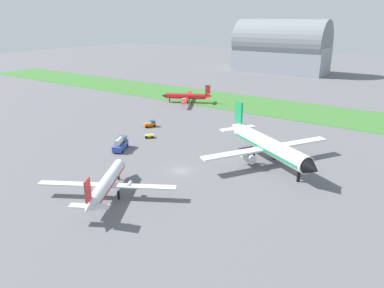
# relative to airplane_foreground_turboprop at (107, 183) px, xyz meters

# --- Properties ---
(ground_plane) EXTENTS (600.00, 600.00, 0.00)m
(ground_plane) POSITION_rel_airplane_foreground_turboprop_xyz_m (4.22, 17.83, -2.88)
(ground_plane) COLOR slate
(grass_taxiway_strip) EXTENTS (360.00, 28.00, 0.08)m
(grass_taxiway_strip) POSITION_rel_airplane_foreground_turboprop_xyz_m (4.22, 85.67, -2.84)
(grass_taxiway_strip) COLOR #3D7533
(grass_taxiway_strip) RESTS_ON ground_plane
(airplane_foreground_turboprop) EXTENTS (23.67, 20.63, 7.88)m
(airplane_foreground_turboprop) POSITION_rel_airplane_foreground_turboprop_xyz_m (0.00, 0.00, 0.00)
(airplane_foreground_turboprop) COLOR silver
(airplane_foreground_turboprop) RESTS_ON ground_plane
(airplane_taxiing_turboprop) EXTENTS (19.15, 22.01, 7.19)m
(airplane_taxiing_turboprop) POSITION_rel_airplane_foreground_turboprop_xyz_m (-33.00, 73.47, -0.25)
(airplane_taxiing_turboprop) COLOR red
(airplane_taxiing_turboprop) RESTS_ON ground_plane
(airplane_midfield_jet) EXTENTS (29.75, 29.73, 11.83)m
(airplane_midfield_jet) POSITION_rel_airplane_foreground_turboprop_xyz_m (18.28, 32.78, 1.38)
(airplane_midfield_jet) COLOR white
(airplane_midfield_jet) RESTS_ON ground_plane
(baggage_cart_near_gate) EXTENTS (2.94, 2.89, 0.90)m
(baggage_cart_near_gate) POSITION_rel_airplane_foreground_turboprop_xyz_m (-16.55, 31.37, -2.31)
(baggage_cart_near_gate) COLOR yellow
(baggage_cart_near_gate) RESTS_ON ground_plane
(pushback_tug_midfield) EXTENTS (3.36, 4.02, 1.95)m
(pushback_tug_midfield) POSITION_rel_airplane_foreground_turboprop_xyz_m (-23.37, 39.71, -1.97)
(pushback_tug_midfield) COLOR orange
(pushback_tug_midfield) RESTS_ON ground_plane
(fuel_truck_by_runway) EXTENTS (5.17, 6.87, 3.29)m
(fuel_truck_by_runway) POSITION_rel_airplane_foreground_turboprop_xyz_m (-16.37, 19.90, -1.30)
(fuel_truck_by_runway) COLOR #334FB2
(fuel_truck_by_runway) RESTS_ON ground_plane
(hangar_distant) EXTENTS (55.44, 26.08, 31.18)m
(hangar_distant) POSITION_rel_airplane_foreground_turboprop_xyz_m (-33.94, 174.91, 11.57)
(hangar_distant) COLOR #9399A3
(hangar_distant) RESTS_ON ground_plane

